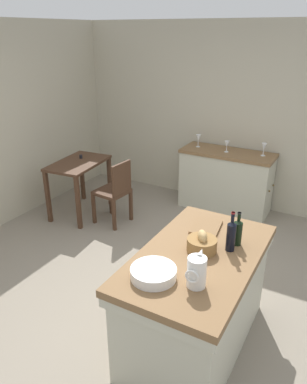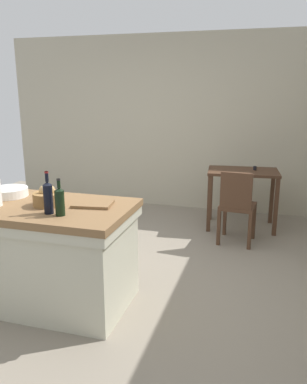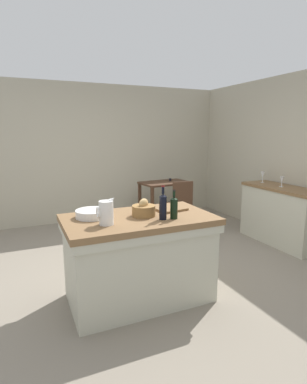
{
  "view_description": "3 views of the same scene",
  "coord_description": "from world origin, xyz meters",
  "px_view_note": "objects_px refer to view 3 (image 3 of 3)",
  "views": [
    {
      "loc": [
        -2.63,
        -1.47,
        2.46
      ],
      "look_at": [
        0.25,
        0.14,
        1.02
      ],
      "focal_mm": 34.82,
      "sensor_mm": 36.0,
      "label": 1
    },
    {
      "loc": [
        1.39,
        -3.3,
        1.8
      ],
      "look_at": [
        0.42,
        0.06,
        0.88
      ],
      "focal_mm": 36.62,
      "sensor_mm": 36.0,
      "label": 2
    },
    {
      "loc": [
        -1.4,
        -3.34,
        1.7
      ],
      "look_at": [
        0.17,
        0.21,
        0.95
      ],
      "focal_mm": 28.83,
      "sensor_mm": 36.0,
      "label": 3
    }
  ],
  "objects_px": {
    "cutting_board": "(171,209)",
    "wine_glass_middle": "(263,175)",
    "side_cabinet": "(281,215)",
    "writing_desk": "(165,189)",
    "wash_bowl": "(92,214)",
    "bread_basket": "(144,210)",
    "wine_glass_left": "(282,180)",
    "island_table": "(139,255)",
    "pitcher": "(106,212)",
    "wine_bottle_amber": "(163,206)",
    "wooden_chair": "(180,204)",
    "wine_bottle_dark": "(174,207)"
  },
  "relations": [
    {
      "from": "cutting_board",
      "to": "wine_glass_middle",
      "type": "height_order",
      "value": "wine_glass_middle"
    },
    {
      "from": "side_cabinet",
      "to": "writing_desk",
      "type": "relative_size",
      "value": 1.39
    },
    {
      "from": "wash_bowl",
      "to": "bread_basket",
      "type": "distance_m",
      "value": 0.51
    },
    {
      "from": "wine_glass_left",
      "to": "island_table",
      "type": "bearing_deg",
      "value": -165.34
    },
    {
      "from": "pitcher",
      "to": "wine_bottle_amber",
      "type": "xyz_separation_m",
      "value": [
        0.54,
        -0.05,
        0.02
      ]
    },
    {
      "from": "wooden_chair",
      "to": "pitcher",
      "type": "xyz_separation_m",
      "value": [
        -1.82,
        -1.94,
        0.51
      ]
    },
    {
      "from": "side_cabinet",
      "to": "wooden_chair",
      "type": "xyz_separation_m",
      "value": [
        -1.15,
        1.15,
        0.04
      ]
    },
    {
      "from": "wash_bowl",
      "to": "wine_glass_left",
      "type": "relative_size",
      "value": 2.06
    },
    {
      "from": "wine_glass_left",
      "to": "wine_glass_middle",
      "type": "xyz_separation_m",
      "value": [
        0.04,
        0.44,
        0.02
      ]
    },
    {
      "from": "island_table",
      "to": "writing_desk",
      "type": "height_order",
      "value": "island_table"
    },
    {
      "from": "writing_desk",
      "to": "wooden_chair",
      "type": "xyz_separation_m",
      "value": [
        -0.02,
        -0.62,
        -0.16
      ]
    },
    {
      "from": "wash_bowl",
      "to": "wine_glass_left",
      "type": "distance_m",
      "value": 3.06
    },
    {
      "from": "side_cabinet",
      "to": "wash_bowl",
      "type": "distance_m",
      "value": 3.11
    },
    {
      "from": "pitcher",
      "to": "wash_bowl",
      "type": "xyz_separation_m",
      "value": [
        -0.06,
        0.29,
        -0.07
      ]
    },
    {
      "from": "island_table",
      "to": "cutting_board",
      "type": "bearing_deg",
      "value": 14.27
    },
    {
      "from": "cutting_board",
      "to": "wine_glass_left",
      "type": "relative_size",
      "value": 1.98
    },
    {
      "from": "wooden_chair",
      "to": "island_table",
      "type": "bearing_deg",
      "value": -128.83
    },
    {
      "from": "side_cabinet",
      "to": "bread_basket",
      "type": "height_order",
      "value": "bread_basket"
    },
    {
      "from": "pitcher",
      "to": "wine_bottle_dark",
      "type": "xyz_separation_m",
      "value": [
        0.65,
        -0.07,
        0.0
      ]
    },
    {
      "from": "wine_bottle_dark",
      "to": "wooden_chair",
      "type": "bearing_deg",
      "value": 59.79
    },
    {
      "from": "bread_basket",
      "to": "wine_glass_middle",
      "type": "bearing_deg",
      "value": 23.57
    },
    {
      "from": "writing_desk",
      "to": "wooden_chair",
      "type": "distance_m",
      "value": 0.64
    },
    {
      "from": "side_cabinet",
      "to": "wine_glass_left",
      "type": "relative_size",
      "value": 8.46
    },
    {
      "from": "bread_basket",
      "to": "wine_glass_middle",
      "type": "height_order",
      "value": "wine_glass_middle"
    },
    {
      "from": "wine_glass_left",
      "to": "wine_bottle_dark",
      "type": "bearing_deg",
      "value": -159.04
    },
    {
      "from": "cutting_board",
      "to": "writing_desk",
      "type": "bearing_deg",
      "value": 65.39
    },
    {
      "from": "side_cabinet",
      "to": "wine_bottle_amber",
      "type": "xyz_separation_m",
      "value": [
        -2.43,
        -0.84,
        0.57
      ]
    },
    {
      "from": "writing_desk",
      "to": "wine_glass_left",
      "type": "xyz_separation_m",
      "value": [
        1.12,
        -1.75,
        0.34
      ]
    },
    {
      "from": "wine_bottle_dark",
      "to": "wine_bottle_amber",
      "type": "relative_size",
      "value": 0.86
    },
    {
      "from": "wine_bottle_amber",
      "to": "wine_glass_left",
      "type": "distance_m",
      "value": 2.56
    },
    {
      "from": "island_table",
      "to": "wine_glass_middle",
      "type": "height_order",
      "value": "wine_glass_middle"
    },
    {
      "from": "writing_desk",
      "to": "pitcher",
      "type": "distance_m",
      "value": 3.16
    },
    {
      "from": "bread_basket",
      "to": "wine_bottle_amber",
      "type": "distance_m",
      "value": 0.23
    },
    {
      "from": "wine_bottle_dark",
      "to": "wine_bottle_amber",
      "type": "height_order",
      "value": "wine_bottle_amber"
    },
    {
      "from": "bread_basket",
      "to": "wine_glass_left",
      "type": "relative_size",
      "value": 1.49
    },
    {
      "from": "wine_bottle_dark",
      "to": "wine_glass_left",
      "type": "distance_m",
      "value": 2.47
    },
    {
      "from": "cutting_board",
      "to": "wine_glass_left",
      "type": "distance_m",
      "value": 2.25
    },
    {
      "from": "wooden_chair",
      "to": "wine_glass_middle",
      "type": "height_order",
      "value": "wine_glass_middle"
    },
    {
      "from": "island_table",
      "to": "cutting_board",
      "type": "relative_size",
      "value": 4.76
    },
    {
      "from": "bread_basket",
      "to": "wash_bowl",
      "type": "bearing_deg",
      "value": 161.5
    },
    {
      "from": "wooden_chair",
      "to": "wine_glass_middle",
      "type": "distance_m",
      "value": 1.45
    },
    {
      "from": "island_table",
      "to": "side_cabinet",
      "type": "distance_m",
      "value": 2.69
    },
    {
      "from": "island_table",
      "to": "wine_glass_left",
      "type": "height_order",
      "value": "wine_glass_left"
    },
    {
      "from": "pitcher",
      "to": "wine_bottle_amber",
      "type": "height_order",
      "value": "wine_bottle_amber"
    },
    {
      "from": "side_cabinet",
      "to": "pitcher",
      "type": "bearing_deg",
      "value": -165.12
    },
    {
      "from": "wash_bowl",
      "to": "wine_glass_left",
      "type": "bearing_deg",
      "value": 9.73
    },
    {
      "from": "cutting_board",
      "to": "wine_bottle_amber",
      "type": "distance_m",
      "value": 0.39
    },
    {
      "from": "bread_basket",
      "to": "side_cabinet",
      "type": "bearing_deg",
      "value": 14.44
    },
    {
      "from": "wine_bottle_amber",
      "to": "wine_glass_middle",
      "type": "bearing_deg",
      "value": 28.12
    },
    {
      "from": "wash_bowl",
      "to": "cutting_board",
      "type": "distance_m",
      "value": 0.84
    }
  ]
}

